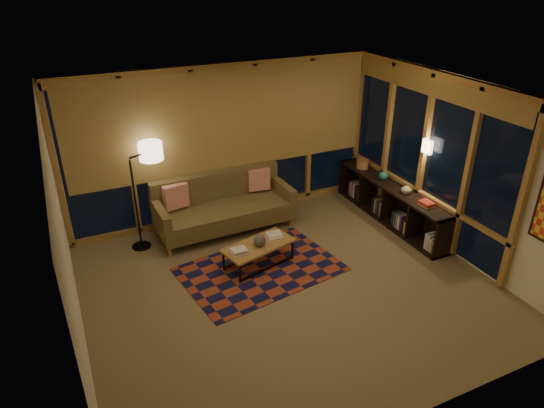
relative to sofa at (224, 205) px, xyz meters
name	(u,v)px	position (x,y,z in m)	size (l,w,h in m)	color
floor	(289,286)	(0.26, -1.91, -0.47)	(5.50, 5.00, 0.01)	brown
ceiling	(293,99)	(0.26, -1.91, 2.23)	(5.50, 5.00, 0.01)	white
walls	(291,201)	(0.26, -1.91, 0.88)	(5.51, 5.01, 2.70)	#F3E9C9
window_wall_back	(226,144)	(0.26, 0.52, 0.88)	(5.30, 0.16, 2.60)	#B0813F
window_wall_right	(422,155)	(2.94, -1.31, 0.88)	(0.16, 3.70, 2.60)	#B0813F
wall_sconce	(427,147)	(2.88, -1.46, 1.08)	(0.12, 0.18, 0.22)	beige
sofa	(224,205)	(0.00, 0.00, 0.00)	(2.27, 0.92, 0.93)	brown
pillow_left	(176,198)	(-0.76, 0.20, 0.21)	(0.41, 0.14, 0.41)	red
pillow_right	(259,182)	(0.74, 0.25, 0.19)	(0.38, 0.13, 0.38)	red
area_rug	(261,269)	(0.06, -1.36, -0.46)	(2.28, 1.52, 0.01)	brown
coffee_table	(259,255)	(0.09, -1.23, -0.28)	(1.09, 0.50, 0.36)	#B0813F
book_stack_a	(239,251)	(-0.26, -1.31, -0.07)	(0.23, 0.18, 0.07)	silver
book_stack_b	(275,235)	(0.40, -1.13, -0.08)	(0.25, 0.20, 0.05)	silver
ceramic_pot	(260,240)	(0.09, -1.27, -0.01)	(0.18, 0.18, 0.18)	black
floor_lamp	(135,200)	(-1.42, 0.05, 0.38)	(0.56, 0.37, 1.68)	black
bookshelf	(390,203)	(2.75, -0.91, -0.13)	(0.40, 2.72, 0.68)	black
basket	(362,164)	(2.73, -0.03, 0.30)	(0.22, 0.22, 0.17)	#B07B51
teal_bowl	(383,176)	(2.75, -0.64, 0.29)	(0.16, 0.16, 0.16)	#237370
vase	(406,189)	(2.75, -1.27, 0.30)	(0.17, 0.17, 0.18)	tan
shelf_book_stack	(426,204)	(2.75, -1.76, 0.25)	(0.16, 0.23, 0.07)	silver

